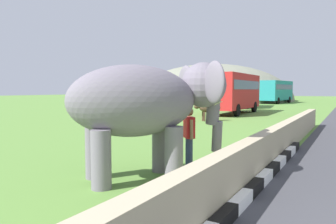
{
  "coord_description": "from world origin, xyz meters",
  "views": [
    {
      "loc": [
        -4.57,
        2.29,
        2.14
      ],
      "look_at": [
        2.16,
        6.15,
        1.6
      ],
      "focal_mm": 34.24,
      "sensor_mm": 36.0,
      "label": 1
    }
  ],
  "objects": [
    {
      "name": "cow_mid",
      "position": [
        15.73,
        10.67,
        0.87
      ],
      "size": [
        1.56,
        1.7,
        1.23
      ],
      "color": "#473323",
      "rests_on": "ground_plane"
    },
    {
      "name": "person_handler",
      "position": [
        3.29,
        6.12,
        0.93
      ],
      "size": [
        0.57,
        0.51,
        1.66
      ],
      "color": "navy",
      "rests_on": "ground_plane"
    },
    {
      "name": "hill_east",
      "position": [
        55.0,
        25.9,
        0.0
      ],
      "size": [
        37.06,
        29.65,
        14.18
      ],
      "color": "gray",
      "rests_on": "ground_plane"
    },
    {
      "name": "bus_white",
      "position": [
        33.24,
        13.93,
        2.08
      ],
      "size": [
        8.28,
        3.61,
        3.5
      ],
      "color": "silver",
      "rests_on": "ground_plane"
    },
    {
      "name": "cow_near",
      "position": [
        10.9,
        12.41,
        0.87
      ],
      "size": [
        1.13,
        1.9,
        1.23
      ],
      "color": "#473323",
      "rests_on": "ground_plane"
    },
    {
      "name": "barrier_parapet",
      "position": [
        2.0,
        4.26,
        0.5
      ],
      "size": [
        28.0,
        0.36,
        1.0
      ],
      "primitive_type": "cube",
      "color": "tan",
      "rests_on": "ground_plane"
    },
    {
      "name": "bus_red",
      "position": [
        22.99,
        11.37,
        2.08
      ],
      "size": [
        8.56,
        2.68,
        3.5
      ],
      "color": "#B21E1E",
      "rests_on": "ground_plane"
    },
    {
      "name": "bus_teal",
      "position": [
        47.66,
        12.56,
        2.08
      ],
      "size": [
        9.15,
        3.51,
        3.5
      ],
      "color": "teal",
      "rests_on": "ground_plane"
    },
    {
      "name": "elephant",
      "position": [
        1.85,
        6.52,
        1.84
      ],
      "size": [
        3.92,
        3.7,
        2.84
      ],
      "color": "slate",
      "rests_on": "ground_plane"
    }
  ]
}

